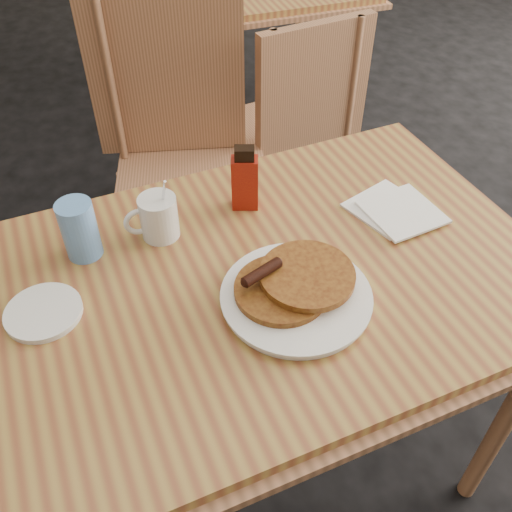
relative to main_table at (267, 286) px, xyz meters
The scene contains 10 objects.
floor 0.71m from the main_table, 91.34° to the right, with size 10.00×10.00×0.00m, color black.
main_table is the anchor object (origin of this frame).
chair_main_far 0.75m from the main_table, 89.45° to the left, with size 0.57×0.57×1.03m.
chair_neighbor_near 1.01m from the main_table, 62.18° to the left, with size 0.45×0.45×0.89m.
pancake_plate 0.11m from the main_table, 75.67° to the right, with size 0.29×0.29×0.07m.
coffee_mug 0.27m from the main_table, 133.80° to the left, with size 0.11×0.08×0.15m.
syrup_bottle 0.24m from the main_table, 82.47° to the left, with size 0.07×0.05×0.15m.
napkin_stack 0.35m from the main_table, 12.56° to the left, with size 0.20×0.21×0.01m.
blue_tumbler 0.39m from the main_table, 151.53° to the left, with size 0.07×0.07×0.13m, color #5F95DF.
side_saucer 0.44m from the main_table, behind, with size 0.14×0.14×0.01m, color white.
Camera 1 is at (-0.30, -0.70, 1.56)m, focal length 40.00 mm.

